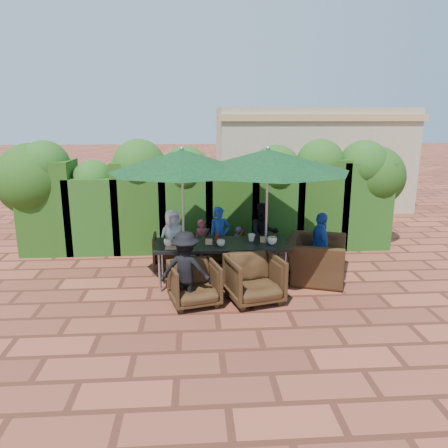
{
  "coord_description": "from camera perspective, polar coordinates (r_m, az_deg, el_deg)",
  "views": [
    {
      "loc": [
        -0.32,
        -7.3,
        2.96
      ],
      "look_at": [
        0.22,
        0.4,
        1.04
      ],
      "focal_mm": 35.0,
      "sensor_mm": 36.0,
      "label": 1
    }
  ],
  "objects": [
    {
      "name": "pedestrian_a",
      "position": [
        11.73,
        4.88,
        3.54
      ],
      "size": [
        1.67,
        1.0,
        1.69
      ],
      "primitive_type": "imported",
      "rotation": [
        0.0,
        0.0,
        2.84
      ],
      "color": "green",
      "rests_on": "ground"
    },
    {
      "name": "adult_far_mid",
      "position": [
        8.72,
        -0.59,
        -1.68
      ],
      "size": [
        0.53,
        0.48,
        1.21
      ],
      "primitive_type": "imported",
      "rotation": [
        0.0,
        0.0,
        0.33
      ],
      "color": "#1E45A5",
      "rests_on": "ground"
    },
    {
      "name": "number_block_left",
      "position": [
        7.7,
        -1.99,
        -2.31
      ],
      "size": [
        0.12,
        0.06,
        0.1
      ],
      "primitive_type": "cube",
      "color": "tan",
      "rests_on": "dining_table"
    },
    {
      "name": "hedge_wall",
      "position": [
        9.76,
        -2.6,
        4.4
      ],
      "size": [
        9.1,
        1.6,
        2.48
      ],
      "color": "#183C10",
      "rests_on": "ground"
    },
    {
      "name": "adult_far_left",
      "position": [
        8.7,
        -6.69,
        -1.94
      ],
      "size": [
        0.67,
        0.55,
        1.18
      ],
      "primitive_type": "imported",
      "rotation": [
        0.0,
        0.0,
        0.42
      ],
      "color": "silver",
      "rests_on": "ground"
    },
    {
      "name": "adult_far_right",
      "position": [
        8.86,
        5.2,
        -1.3
      ],
      "size": [
        0.65,
        0.44,
        1.27
      ],
      "primitive_type": "imported",
      "rotation": [
        0.0,
        0.0,
        0.12
      ],
      "color": "black",
      "rests_on": "ground"
    },
    {
      "name": "pedestrian_b",
      "position": [
        12.22,
        9.66,
        3.76
      ],
      "size": [
        0.93,
        0.78,
        1.66
      ],
      "primitive_type": "imported",
      "rotation": [
        0.0,
        0.0,
        3.58
      ],
      "color": "#D44B62",
      "rests_on": "ground"
    },
    {
      "name": "cup_c",
      "position": [
        7.6,
        -0.4,
        -2.48
      ],
      "size": [
        0.14,
        0.14,
        0.11
      ],
      "primitive_type": "imported",
      "color": "beige",
      "rests_on": "dining_table"
    },
    {
      "name": "child_left",
      "position": [
        8.95,
        -2.86,
        -2.29
      ],
      "size": [
        0.39,
        0.34,
        0.91
      ],
      "primitive_type": "imported",
      "rotation": [
        0.0,
        0.0,
        0.27
      ],
      "color": "#D44B62",
      "rests_on": "ground"
    },
    {
      "name": "chair_end_right",
      "position": [
        8.22,
        11.92,
        -3.62
      ],
      "size": [
        1.13,
        1.38,
        1.04
      ],
      "primitive_type": "imported",
      "rotation": [
        0.0,
        0.0,
        1.23
      ],
      "color": "black",
      "rests_on": "ground"
    },
    {
      "name": "ground",
      "position": [
        7.88,
        -1.38,
        -8.08
      ],
      "size": [
        80.0,
        80.0,
        0.0
      ],
      "primitive_type": "plane",
      "color": "brown",
      "rests_on": "ground"
    },
    {
      "name": "cup_e",
      "position": [
        7.74,
        6.3,
        -2.17
      ],
      "size": [
        0.17,
        0.17,
        0.14
      ],
      "primitive_type": "imported",
      "color": "beige",
      "rests_on": "dining_table"
    },
    {
      "name": "chair_far_mid",
      "position": [
        8.76,
        -0.09,
        -3.08
      ],
      "size": [
        0.89,
        0.85,
        0.78
      ],
      "primitive_type": "imported",
      "rotation": [
        0.0,
        0.0,
        2.94
      ],
      "color": "black",
      "rests_on": "ground"
    },
    {
      "name": "cup_a",
      "position": [
        7.66,
        -7.24,
        -2.37
      ],
      "size": [
        0.17,
        0.17,
        0.14
      ],
      "primitive_type": "imported",
      "color": "beige",
      "rests_on": "dining_table"
    },
    {
      "name": "umbrella_left",
      "position": [
        7.46,
        -5.51,
        8.16
      ],
      "size": [
        2.52,
        2.52,
        2.46
      ],
      "color": "gray",
      "rests_on": "ground"
    },
    {
      "name": "ketchup_bottle",
      "position": [
        7.81,
        -0.87,
        -1.82
      ],
      "size": [
        0.04,
        0.04,
        0.17
      ],
      "primitive_type": "cylinder",
      "color": "#B20C0A",
      "rests_on": "dining_table"
    },
    {
      "name": "number_block_right",
      "position": [
        7.86,
        5.19,
        -2.02
      ],
      "size": [
        0.12,
        0.06,
        0.1
      ],
      "primitive_type": "cube",
      "color": "tan",
      "rests_on": "dining_table"
    },
    {
      "name": "serving_tray",
      "position": [
        7.56,
        -6.34,
        -3.03
      ],
      "size": [
        0.35,
        0.25,
        0.02
      ],
      "primitive_type": "cube",
      "color": "#A67650",
      "rests_on": "dining_table"
    },
    {
      "name": "adult_end_right",
      "position": [
        8.19,
        12.47,
        -2.88
      ],
      "size": [
        0.41,
        0.76,
        1.26
      ],
      "primitive_type": "imported",
      "rotation": [
        0.0,
        0.0,
        1.63
      ],
      "color": "#1E45A5",
      "rests_on": "ground"
    },
    {
      "name": "adult_near_left",
      "position": [
        6.9,
        -5.03,
        -5.95
      ],
      "size": [
        0.85,
        0.53,
        1.23
      ],
      "primitive_type": "imported",
      "rotation": [
        0.0,
        0.0,
        2.92
      ],
      "color": "black",
      "rests_on": "ground"
    },
    {
      "name": "child_right",
      "position": [
        8.99,
        1.93,
        -2.74
      ],
      "size": [
        0.32,
        0.29,
        0.75
      ],
      "primitive_type": "imported",
      "rotation": [
        0.0,
        0.0,
        -0.32
      ],
      "color": "#944FAC",
      "rests_on": "ground"
    },
    {
      "name": "pedestrian_c",
      "position": [
        12.21,
        13.29,
        3.41
      ],
      "size": [
        1.07,
        0.57,
        1.6
      ],
      "primitive_type": "imported",
      "rotation": [
        0.0,
        0.0,
        3.04
      ],
      "color": "gray",
      "rests_on": "ground"
    },
    {
      "name": "chair_far_left",
      "position": [
        8.81,
        -6.86,
        -3.22
      ],
      "size": [
        0.74,
        0.7,
        0.74
      ],
      "primitive_type": "imported",
      "rotation": [
        0.0,
        0.0,
        3.17
      ],
      "color": "black",
      "rests_on": "ground"
    },
    {
      "name": "chair_near_right",
      "position": [
        7.14,
        3.99,
        -6.89
      ],
      "size": [
        0.98,
        0.95,
        0.84
      ],
      "primitive_type": "imported",
      "rotation": [
        0.0,
        0.0,
        0.26
      ],
      "color": "black",
      "rests_on": "ground"
    },
    {
      "name": "cup_d",
      "position": [
        7.92,
        3.61,
        -1.76
      ],
      "size": [
        0.14,
        0.14,
        0.13
      ],
      "primitive_type": "imported",
      "color": "beige",
      "rests_on": "dining_table"
    },
    {
      "name": "cup_b",
      "position": [
        7.84,
        -4.77,
        -1.98
      ],
      "size": [
        0.13,
        0.13,
        0.12
      ],
      "primitive_type": "imported",
      "color": "beige",
      "rests_on": "dining_table"
    },
    {
      "name": "chair_far_right",
      "position": [
        8.98,
        4.33,
        -2.88
      ],
      "size": [
        0.85,
        0.82,
        0.72
      ],
      "primitive_type": "imported",
      "rotation": [
        0.0,
        0.0,
        2.87
      ],
      "color": "black",
      "rests_on": "ground"
    },
    {
      "name": "sauce_bottle",
      "position": [
        7.79,
        -1.03,
        -1.85
      ],
      "size": [
        0.04,
        0.04,
        0.17
      ],
      "primitive_type": "cylinder",
      "color": "#4C230C",
      "rests_on": "dining_table"
    },
    {
      "name": "dining_table",
      "position": [
        7.8,
        -0.31,
        -3.05
      ],
      "size": [
        2.37,
        0.9,
        0.75
      ],
      "color": "black",
      "rests_on": "ground"
    },
    {
      "name": "umbrella_right",
      "position": [
        7.57,
        5.73,
        8.26
      ],
      "size": [
        2.89,
        2.89,
        2.46
      ],
      "color": "gray",
      "rests_on": "ground"
    },
    {
      "name": "building",
      "position": [
        14.85,
        11.08,
        8.51
      ],
      "size": [
        6.2,
        3.08,
        3.2
      ],
      "color": "tan",
      "rests_on": "ground"
    },
    {
      "name": "chair_near_left",
      "position": [
        7.05,
        -3.92,
        -7.49
      ],
      "size": [
        0.9,
        0.86,
        0.77
      ],
      "primitive_type": "imported",
      "rotation": [
        0.0,
        0.0,
        0.25
      ],
      "color": "black",
      "rests_on": "ground"
    }
  ]
}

